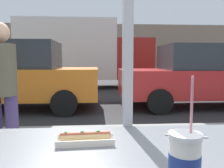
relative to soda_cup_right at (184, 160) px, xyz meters
name	(u,v)px	position (x,y,z in m)	size (l,w,h in m)	color
ground_plane	(102,93)	(-0.08, 8.54, -1.07)	(60.00, 60.00, 0.00)	#2D2D30
sidewalk_strip	(111,161)	(-0.08, 2.14, -1.01)	(16.00, 2.80, 0.12)	gray
building_facade_far	(99,49)	(-0.08, 23.85, 1.48)	(28.00, 1.20, 5.12)	gray
soda_cup_right	(184,160)	(0.00, 0.00, 0.00)	(0.09, 0.09, 0.31)	white
hotdog_tray_near	(85,138)	(-0.29, 0.35, -0.06)	(0.25, 0.10, 0.05)	beige
loose_straw	(186,136)	(0.17, 0.40, -0.08)	(0.01, 0.01, 0.19)	white
parked_car_orange	(19,76)	(-2.36, 5.61, -0.15)	(4.21, 1.99, 1.84)	orange
parked_car_red	(202,76)	(2.76, 5.61, -0.18)	(4.63, 1.93, 1.77)	red
box_truck	(82,53)	(-0.97, 10.46, 0.63)	(6.30, 2.44, 3.21)	silver
pedestrian	(2,87)	(-1.28, 1.92, -0.02)	(0.32, 0.32, 1.63)	#3D325E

